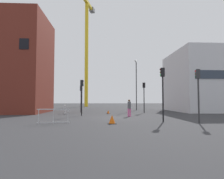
{
  "coord_description": "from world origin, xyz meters",
  "views": [
    {
      "loc": [
        -1.14,
        -19.15,
        1.73
      ],
      "look_at": [
        0.0,
        4.92,
        3.02
      ],
      "focal_mm": 31.2,
      "sensor_mm": 36.0,
      "label": 1
    }
  ],
  "objects": [
    {
      "name": "office_block",
      "position": [
        14.72,
        10.33,
        4.55
      ],
      "size": [
        9.8,
        10.96,
        9.1
      ],
      "color": "silver",
      "rests_on": "ground"
    },
    {
      "name": "construction_crane",
      "position": [
        -5.45,
        30.7,
        17.71
      ],
      "size": [
        4.61,
        15.02,
        27.98
      ],
      "color": "yellow",
      "rests_on": "ground"
    },
    {
      "name": "ground",
      "position": [
        0.0,
        0.0,
        0.0
      ],
      "size": [
        160.0,
        160.0,
        0.0
      ],
      "primitive_type": "plane",
      "color": "#333335"
    },
    {
      "name": "traffic_light_median",
      "position": [
        -4.16,
        8.05,
        2.49
      ],
      "size": [
        0.38,
        0.26,
        3.68
      ],
      "color": "#232326",
      "rests_on": "ground"
    },
    {
      "name": "traffic_light_crosswalk",
      "position": [
        -3.46,
        2.47,
        2.65
      ],
      "size": [
        0.39,
        0.3,
        3.94
      ],
      "color": "black",
      "rests_on": "ground"
    },
    {
      "name": "safety_barrier_right_run",
      "position": [
        -5.88,
        5.49,
        0.56
      ],
      "size": [
        0.43,
        2.51,
        1.08
      ],
      "color": "#B2B5BA",
      "rests_on": "ground"
    },
    {
      "name": "safety_barrier_front",
      "position": [
        -4.72,
        -4.76,
        0.56
      ],
      "size": [
        2.3,
        0.24,
        1.08
      ],
      "color": "#B2B5BA",
      "rests_on": "ground"
    },
    {
      "name": "streetlamp_tall",
      "position": [
        4.42,
        12.88,
        4.73
      ],
      "size": [
        0.67,
        1.82,
        8.09
      ],
      "color": "#232326",
      "rests_on": "ground"
    },
    {
      "name": "traffic_cone_on_verge",
      "position": [
        -0.47,
        -4.96,
        0.3
      ],
      "size": [
        0.64,
        0.64,
        0.64
      ],
      "color": "black",
      "rests_on": "ground"
    },
    {
      "name": "brick_building",
      "position": [
        -12.49,
        7.92,
        6.58
      ],
      "size": [
        7.13,
        8.48,
        13.15
      ],
      "color": "maroon",
      "rests_on": "ground"
    },
    {
      "name": "pedestrian_walking",
      "position": [
        1.61,
        1.02,
        1.03
      ],
      "size": [
        0.34,
        0.34,
        1.77
      ],
      "color": "#D14C8C",
      "rests_on": "ground"
    },
    {
      "name": "traffic_cone_striped",
      "position": [
        -0.45,
        5.39,
        0.21
      ],
      "size": [
        0.45,
        0.45,
        0.46
      ],
      "color": "black",
      "rests_on": "ground"
    },
    {
      "name": "traffic_light_corner",
      "position": [
        4.43,
        6.91,
        2.73
      ],
      "size": [
        0.37,
        0.37,
        4.07
      ],
      "color": "black",
      "rests_on": "ground"
    },
    {
      "name": "traffic_light_near",
      "position": [
        3.57,
        -4.09,
        2.84
      ],
      "size": [
        0.37,
        0.24,
        4.26
      ],
      "color": "black",
      "rests_on": "ground"
    },
    {
      "name": "traffic_light_far",
      "position": [
        5.91,
        -5.12,
        2.69
      ],
      "size": [
        0.39,
        0.33,
        4.0
      ],
      "color": "#2D2D30",
      "rests_on": "ground"
    }
  ]
}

